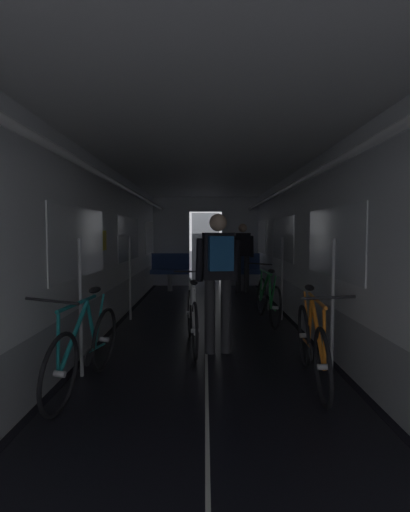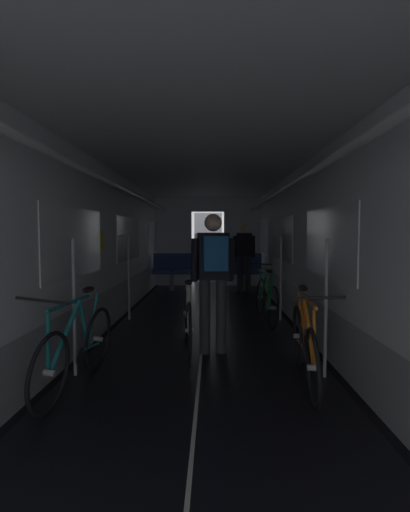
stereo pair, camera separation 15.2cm
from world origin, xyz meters
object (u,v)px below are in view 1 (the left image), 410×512
at_px(bench_seat_far_right, 240,268).
at_px(person_cyclist_aisle, 218,270).
at_px(bicycle_teal, 84,349).
at_px(person_standing_near_bench, 242,253).
at_px(bicycle_orange, 311,344).
at_px(bench_seat_far_left, 169,268).
at_px(bicycle_white_in_aisle, 191,317).
at_px(bicycle_green, 267,299).

xyz_separation_m(bench_seat_far_right, person_cyclist_aisle, (-0.75, -5.22, 0.45)).
height_order(bicycle_teal, person_standing_near_bench, person_standing_near_bench).
distance_m(bench_seat_far_right, bicycle_orange, 6.15).
xyz_separation_m(bicycle_orange, person_standing_near_bench, (-0.12, 5.77, 0.59)).
bearing_deg(bench_seat_far_left, bicycle_orange, -72.61).
distance_m(bench_seat_far_right, bicycle_teal, 6.63).
relative_size(bicycle_teal, bicycle_white_in_aisle, 1.00).
bearing_deg(bicycle_white_in_aisle, person_standing_near_bench, 76.72).
height_order(bicycle_teal, bicycle_white_in_aisle, bicycle_teal).
relative_size(bench_seat_far_left, person_cyclist_aisle, 0.58).
bearing_deg(bicycle_orange, bicycle_green, 90.33).
relative_size(bicycle_white_in_aisle, person_standing_near_bench, 1.00).
bearing_deg(person_cyclist_aisle, bicycle_green, 62.58).
bearing_deg(bench_seat_far_left, bicycle_white_in_aisle, -81.70).
bearing_deg(bicycle_white_in_aisle, bench_seat_far_left, 98.30).
bearing_deg(person_standing_near_bench, bicycle_orange, -88.77).
bearing_deg(bench_seat_far_left, bicycle_green, -61.72).
height_order(bench_seat_far_right, person_standing_near_bench, person_standing_near_bench).
bearing_deg(bicycle_teal, bench_seat_far_right, 72.19).
bearing_deg(person_standing_near_bench, bench_seat_far_right, 90.41).
height_order(bench_seat_far_left, person_cyclist_aisle, person_cyclist_aisle).
distance_m(bench_seat_far_left, bicycle_orange, 6.45).
height_order(bicycle_green, person_standing_near_bench, person_standing_near_bench).
relative_size(bench_seat_far_right, bicycle_teal, 0.58).
distance_m(bench_seat_far_right, bicycle_green, 3.56).
height_order(bicycle_orange, bicycle_teal, bicycle_teal).
relative_size(bicycle_green, bicycle_orange, 1.00).
bearing_deg(bicycle_green, bench_seat_far_right, 91.79).
bearing_deg(bench_seat_far_right, bicycle_green, -88.21).
distance_m(bicycle_green, bicycle_teal, 3.49).
bearing_deg(bicycle_green, person_standing_near_bench, 91.96).
bearing_deg(bicycle_teal, person_standing_near_bench, 71.12).
xyz_separation_m(bicycle_green, bicycle_teal, (-2.14, -2.76, -0.00)).
height_order(bicycle_green, bicycle_teal, bicycle_teal).
bearing_deg(bicycle_white_in_aisle, bench_seat_far_right, 77.72).
xyz_separation_m(bicycle_green, person_standing_near_bench, (-0.11, 3.18, 0.59)).
height_order(bench_seat_far_left, bicycle_teal, bench_seat_far_left).
distance_m(person_cyclist_aisle, bicycle_white_in_aisle, 0.76).
relative_size(person_cyclist_aisle, bicycle_white_in_aisle, 1.00).
distance_m(bicycle_green, person_cyclist_aisle, 1.98).
bearing_deg(person_cyclist_aisle, bicycle_teal, -139.41).
bearing_deg(person_standing_near_bench, person_cyclist_aisle, -98.87).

